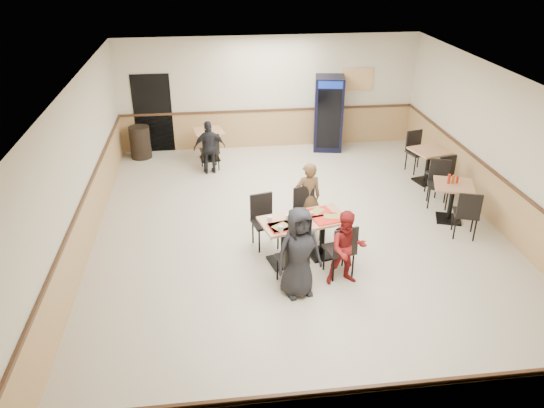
{
  "coord_description": "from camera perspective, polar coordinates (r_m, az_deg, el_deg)",
  "views": [
    {
      "loc": [
        -1.66,
        -8.88,
        5.26
      ],
      "look_at": [
        -0.61,
        -0.5,
        0.97
      ],
      "focal_mm": 35.0,
      "sensor_mm": 36.0,
      "label": 1
    }
  ],
  "objects": [
    {
      "name": "ground",
      "position": [
        10.45,
        2.99,
        -3.33
      ],
      "size": [
        10.0,
        10.0,
        0.0
      ],
      "primitive_type": "plane",
      "color": "beige",
      "rests_on": "ground"
    },
    {
      "name": "room_shell",
      "position": [
        12.82,
        8.96,
        5.16
      ],
      "size": [
        10.0,
        10.0,
        10.0
      ],
      "color": "silver",
      "rests_on": "ground"
    },
    {
      "name": "main_table",
      "position": [
        9.45,
        3.4,
        -3.08
      ],
      "size": [
        1.65,
        1.09,
        0.81
      ],
      "rotation": [
        0.0,
        0.0,
        0.23
      ],
      "color": "black",
      "rests_on": "ground"
    },
    {
      "name": "main_chairs",
      "position": [
        9.45,
        3.09,
        -3.28
      ],
      "size": [
        1.72,
        2.04,
        1.03
      ],
      "rotation": [
        0.0,
        0.0,
        0.23
      ],
      "color": "black",
      "rests_on": "ground"
    },
    {
      "name": "diner_woman_left",
      "position": [
        8.44,
        2.89,
        -5.23
      ],
      "size": [
        0.86,
        0.66,
        1.55
      ],
      "primitive_type": "imported",
      "rotation": [
        0.0,
        0.0,
        0.25
      ],
      "color": "black",
      "rests_on": "ground"
    },
    {
      "name": "diner_woman_right",
      "position": [
        8.83,
        8.09,
        -4.74
      ],
      "size": [
        0.66,
        0.52,
        1.33
      ],
      "primitive_type": "imported",
      "rotation": [
        0.0,
        0.0,
        0.02
      ],
      "color": "maroon",
      "rests_on": "ground"
    },
    {
      "name": "diner_man_opposite",
      "position": [
        10.29,
        3.87,
        0.69
      ],
      "size": [
        0.57,
        0.41,
        1.45
      ],
      "primitive_type": "imported",
      "rotation": [
        0.0,
        0.0,
        3.26
      ],
      "color": "brown",
      "rests_on": "ground"
    },
    {
      "name": "lone_diner",
      "position": [
        13.03,
        -6.74,
        6.06
      ],
      "size": [
        0.81,
        0.41,
        1.32
      ],
      "primitive_type": "imported",
      "rotation": [
        0.0,
        0.0,
        3.26
      ],
      "color": "black",
      "rests_on": "ground"
    },
    {
      "name": "tabletop_clutter",
      "position": [
        9.23,
        3.28,
        -1.74
      ],
      "size": [
        1.36,
        0.89,
        0.12
      ],
      "rotation": [
        0.0,
        0.0,
        0.23
      ],
      "color": "red",
      "rests_on": "main_table"
    },
    {
      "name": "side_table_near",
      "position": [
        11.34,
        18.79,
        0.79
      ],
      "size": [
        0.96,
        0.96,
        0.81
      ],
      "rotation": [
        0.0,
        0.0,
        -0.34
      ],
      "color": "black",
      "rests_on": "ground"
    },
    {
      "name": "side_table_near_chair_south",
      "position": [
        10.84,
        20.15,
        -0.83
      ],
      "size": [
        0.61,
        0.61,
        1.03
      ],
      "primitive_type": null,
      "rotation": [
        0.0,
        0.0,
        2.8
      ],
      "color": "black",
      "rests_on": "ground"
    },
    {
      "name": "side_table_near_chair_north",
      "position": [
        11.88,
        17.51,
        2.05
      ],
      "size": [
        0.61,
        0.61,
        1.03
      ],
      "primitive_type": null,
      "rotation": [
        0.0,
        0.0,
        -0.34
      ],
      "color": "black",
      "rests_on": "ground"
    },
    {
      "name": "side_table_far",
      "position": [
        12.99,
        16.45,
        4.48
      ],
      "size": [
        0.93,
        0.93,
        0.81
      ],
      "rotation": [
        0.0,
        0.0,
        0.26
      ],
      "color": "black",
      "rests_on": "ground"
    },
    {
      "name": "side_table_far_chair_south",
      "position": [
        12.46,
        17.54,
        3.22
      ],
      "size": [
        0.58,
        0.58,
        1.03
      ],
      "primitive_type": null,
      "rotation": [
        0.0,
        0.0,
        3.4
      ],
      "color": "black",
      "rests_on": "ground"
    },
    {
      "name": "side_table_far_chair_north",
      "position": [
        13.56,
        15.42,
        5.43
      ],
      "size": [
        0.58,
        0.58,
        1.03
      ],
      "primitive_type": null,
      "rotation": [
        0.0,
        0.0,
        0.26
      ],
      "color": "black",
      "rests_on": "ground"
    },
    {
      "name": "condiment_caddy",
      "position": [
        11.22,
        18.82,
        2.54
      ],
      "size": [
        0.23,
        0.06,
        0.2
      ],
      "color": "#AE210C",
      "rests_on": "side_table_near"
    },
    {
      "name": "back_table",
      "position": [
        13.91,
        -6.78,
        6.82
      ],
      "size": [
        0.85,
        0.85,
        0.79
      ],
      "rotation": [
        0.0,
        0.0,
        0.17
      ],
      "color": "black",
      "rests_on": "ground"
    },
    {
      "name": "back_table_chair_lone",
      "position": [
        13.33,
        -6.72,
        5.8
      ],
      "size": [
        0.53,
        0.53,
        1.0
      ],
      "primitive_type": null,
      "rotation": [
        0.0,
        0.0,
        3.31
      ],
      "color": "black",
      "rests_on": "ground"
    },
    {
      "name": "pepsi_cooler",
      "position": [
        14.49,
        6.09,
        9.66
      ],
      "size": [
        0.87,
        0.88,
        1.99
      ],
      "rotation": [
        0.0,
        0.0,
        -0.18
      ],
      "color": "black",
      "rests_on": "ground"
    },
    {
      "name": "trash_bin",
      "position": [
        14.39,
        -13.98,
        6.46
      ],
      "size": [
        0.54,
        0.54,
        0.85
      ],
      "primitive_type": "cylinder",
      "color": "black",
      "rests_on": "ground"
    }
  ]
}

